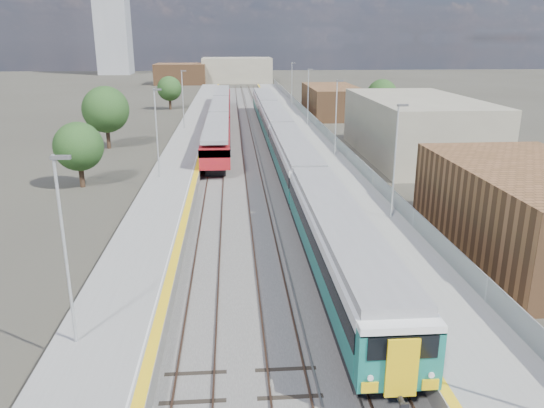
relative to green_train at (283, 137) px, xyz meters
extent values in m
plane|color=#47443A|center=(-1.50, 4.93, -2.30)|extent=(320.00, 320.00, 0.00)
cube|color=#565451|center=(-3.75, 7.43, -2.27)|extent=(10.50, 155.00, 0.06)
cube|color=#4C3323|center=(-0.72, 9.93, -2.19)|extent=(0.07, 160.00, 0.14)
cube|color=#4C3323|center=(0.72, 9.93, -2.19)|extent=(0.07, 160.00, 0.14)
cube|color=#4C3323|center=(-4.22, 9.93, -2.19)|extent=(0.07, 160.00, 0.14)
cube|color=#4C3323|center=(-2.78, 9.93, -2.19)|extent=(0.07, 160.00, 0.14)
cube|color=#4C3323|center=(-7.72, 9.93, -2.19)|extent=(0.07, 160.00, 0.14)
cube|color=#4C3323|center=(-6.28, 9.93, -2.19)|extent=(0.07, 160.00, 0.14)
cube|color=gray|center=(-1.05, 9.93, -2.20)|extent=(0.08, 160.00, 0.10)
cube|color=gray|center=(-2.45, 9.93, -2.20)|extent=(0.08, 160.00, 0.10)
cube|color=slate|center=(3.75, 7.43, -1.80)|extent=(4.70, 155.00, 1.00)
cube|color=gray|center=(3.75, 7.43, -1.30)|extent=(4.70, 155.00, 0.03)
cube|color=yellow|center=(1.65, 7.43, -1.28)|extent=(0.40, 155.00, 0.01)
cube|color=gray|center=(5.95, 7.43, -0.70)|extent=(0.06, 155.00, 1.20)
cylinder|color=#9EA0A3|center=(5.10, -23.07, 2.47)|extent=(0.12, 0.12, 7.50)
cube|color=#4C4C4F|center=(5.35, -23.07, 6.12)|extent=(0.70, 0.18, 0.14)
cylinder|color=#9EA0A3|center=(5.10, -3.07, 2.47)|extent=(0.12, 0.12, 7.50)
cube|color=#4C4C4F|center=(5.35, -3.07, 6.12)|extent=(0.70, 0.18, 0.14)
cylinder|color=#9EA0A3|center=(5.10, 16.93, 2.47)|extent=(0.12, 0.12, 7.50)
cube|color=#4C4C4F|center=(5.35, 16.93, 6.12)|extent=(0.70, 0.18, 0.14)
cylinder|color=#9EA0A3|center=(5.10, 36.93, 2.47)|extent=(0.12, 0.12, 7.50)
cube|color=#4C4C4F|center=(5.35, 36.93, 6.12)|extent=(0.70, 0.18, 0.14)
cube|color=slate|center=(-10.55, 7.43, -1.80)|extent=(4.30, 155.00, 1.00)
cube|color=gray|center=(-10.55, 7.43, -1.30)|extent=(4.30, 155.00, 0.03)
cube|color=yellow|center=(-8.65, 7.43, -1.28)|extent=(0.45, 155.00, 0.01)
cube|color=silver|center=(-9.00, 7.43, -1.27)|extent=(0.08, 155.00, 0.01)
cylinder|color=#9EA0A3|center=(-11.70, -37.07, 2.47)|extent=(0.12, 0.12, 7.50)
cube|color=#4C4C4F|center=(-11.45, -37.07, 6.12)|extent=(0.70, 0.18, 0.14)
cylinder|color=#9EA0A3|center=(-11.70, -11.07, 2.47)|extent=(0.12, 0.12, 7.50)
cube|color=#4C4C4F|center=(-11.45, -11.07, 6.12)|extent=(0.70, 0.18, 0.14)
cylinder|color=#9EA0A3|center=(-11.70, 14.93, 2.47)|extent=(0.12, 0.12, 7.50)
cube|color=#4C4C4F|center=(-11.45, 14.93, 6.12)|extent=(0.70, 0.18, 0.14)
cube|color=brown|center=(12.50, -27.07, 0.30)|extent=(9.00, 16.00, 5.20)
cube|color=gray|center=(14.50, -0.07, 0.90)|extent=(11.00, 22.00, 6.40)
cube|color=brown|center=(11.50, 32.93, 0.10)|extent=(8.00, 18.00, 4.80)
cube|color=gray|center=(-3.50, 104.93, 1.20)|extent=(20.00, 14.00, 7.00)
cube|color=brown|center=(-19.50, 99.93, 0.50)|extent=(14.00, 12.00, 5.60)
cube|color=gray|center=(-46.50, 144.93, 17.70)|extent=(11.00, 11.00, 40.00)
cube|color=black|center=(0.00, -30.66, -1.39)|extent=(2.80, 20.09, 0.47)
cube|color=#126055|center=(0.00, -30.66, -0.57)|extent=(2.91, 20.09, 1.17)
cube|color=black|center=(0.00, -30.66, 0.36)|extent=(2.97, 20.09, 0.80)
cube|color=white|center=(0.00, -30.66, 1.00)|extent=(2.91, 20.09, 0.49)
cube|color=gray|center=(0.00, -30.66, 1.43)|extent=(2.58, 20.09, 0.41)
cube|color=black|center=(0.00, -10.07, -1.39)|extent=(2.80, 20.09, 0.47)
cube|color=#126055|center=(0.00, -10.07, -0.57)|extent=(2.91, 20.09, 1.17)
cube|color=black|center=(0.00, -10.07, 0.36)|extent=(2.97, 20.09, 0.80)
cube|color=white|center=(0.00, -10.07, 1.00)|extent=(2.91, 20.09, 0.49)
cube|color=gray|center=(0.00, -10.07, 1.43)|extent=(2.58, 20.09, 0.41)
cube|color=black|center=(0.00, 10.52, -1.39)|extent=(2.80, 20.09, 0.47)
cube|color=#126055|center=(0.00, 10.52, -0.57)|extent=(2.91, 20.09, 1.17)
cube|color=black|center=(0.00, 10.52, 0.36)|extent=(2.97, 20.09, 0.80)
cube|color=white|center=(0.00, 10.52, 1.00)|extent=(2.91, 20.09, 0.49)
cube|color=gray|center=(0.00, 10.52, 1.43)|extent=(2.58, 20.09, 0.41)
cube|color=black|center=(0.00, 31.11, -1.39)|extent=(2.80, 20.09, 0.47)
cube|color=#126055|center=(0.00, 31.11, -0.57)|extent=(2.91, 20.09, 1.17)
cube|color=black|center=(0.00, 31.11, 0.36)|extent=(2.97, 20.09, 0.80)
cube|color=white|center=(0.00, 31.11, 1.00)|extent=(2.91, 20.09, 0.49)
cube|color=gray|center=(0.00, 31.11, 1.43)|extent=(2.58, 20.09, 0.41)
cube|color=#126055|center=(0.00, -40.97, -0.09)|extent=(2.88, 0.62, 2.16)
cube|color=black|center=(0.00, -41.29, 0.53)|extent=(2.37, 0.06, 0.82)
cube|color=yellow|center=(0.00, -41.35, -0.19)|extent=(1.08, 0.10, 2.16)
cube|color=black|center=(-7.00, 0.31, -1.83)|extent=(1.91, 16.22, 0.66)
cube|color=maroon|center=(-7.00, 0.31, -0.24)|extent=(2.81, 19.08, 2.01)
cube|color=black|center=(-7.00, 0.31, 0.26)|extent=(2.87, 19.08, 0.70)
cube|color=gray|center=(-7.00, 0.31, 1.26)|extent=(2.51, 19.08, 0.40)
cube|color=black|center=(-7.00, 19.89, -1.83)|extent=(1.91, 16.22, 0.66)
cube|color=maroon|center=(-7.00, 19.89, -0.24)|extent=(2.81, 19.08, 2.01)
cube|color=black|center=(-7.00, 19.89, 0.26)|extent=(2.87, 19.08, 0.70)
cube|color=gray|center=(-7.00, 19.89, 1.26)|extent=(2.51, 19.08, 0.40)
cube|color=black|center=(-7.00, 39.47, -1.83)|extent=(1.91, 16.22, 0.66)
cube|color=maroon|center=(-7.00, 39.47, -0.24)|extent=(2.81, 19.08, 2.01)
cube|color=black|center=(-7.00, 39.47, 0.26)|extent=(2.87, 19.08, 0.70)
cube|color=gray|center=(-7.00, 39.47, 1.26)|extent=(2.51, 19.08, 0.40)
cylinder|color=#382619|center=(-18.51, -10.14, -1.30)|extent=(0.44, 0.44, 1.99)
sphere|color=#1B3D17|center=(-18.51, -10.14, 1.30)|extent=(4.21, 4.21, 4.21)
cylinder|color=#382619|center=(-19.89, 7.02, -1.04)|extent=(0.44, 0.44, 2.53)
sphere|color=#1B3D17|center=(-19.89, 7.02, 2.27)|extent=(5.34, 5.34, 5.34)
cylinder|color=#382619|center=(-16.50, 42.72, -1.26)|extent=(0.44, 0.44, 2.08)
sphere|color=#1B3D17|center=(-16.50, 42.72, 1.45)|extent=(4.38, 4.38, 4.38)
cylinder|color=#382619|center=(18.23, 26.98, -1.19)|extent=(0.44, 0.44, 2.23)
sphere|color=#1B3D17|center=(18.23, 26.98, 1.73)|extent=(4.71, 4.71, 4.71)
camera|label=1|loc=(-5.39, -55.92, 10.14)|focal=35.00mm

